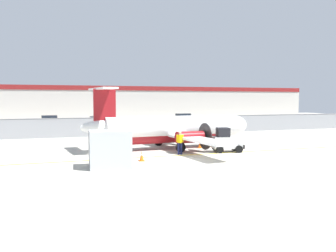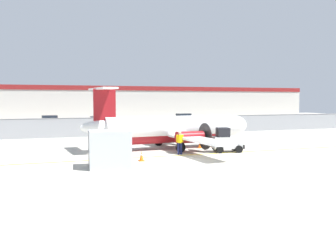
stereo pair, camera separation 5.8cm
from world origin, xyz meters
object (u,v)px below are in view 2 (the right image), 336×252
at_px(commuter_airplane, 175,129).
at_px(traffic_cone_near_left, 240,146).
at_px(cargo_container, 109,149).
at_px(ground_crew_worker, 180,141).
at_px(traffic_cone_far_right, 200,144).
at_px(parked_car_2, 97,122).
at_px(baggage_tug, 227,141).
at_px(parked_car_4, 183,118).
at_px(traffic_cone_near_right, 126,152).
at_px(parked_car_1, 49,121).
at_px(traffic_cone_far_left, 141,156).
at_px(parked_car_3, 166,123).

xyz_separation_m(commuter_airplane, traffic_cone_near_left, (4.59, -2.61, -1.29)).
xyz_separation_m(cargo_container, traffic_cone_near_left, (11.40, 4.14, -0.79)).
xyz_separation_m(commuter_airplane, ground_crew_worker, (-0.89, -3.25, -0.65)).
bearing_deg(traffic_cone_far_right, cargo_container, -144.47).
bearing_deg(parked_car_2, commuter_airplane, 103.57).
xyz_separation_m(baggage_tug, traffic_cone_far_right, (-0.90, 2.90, -0.54)).
bearing_deg(commuter_airplane, parked_car_4, 62.60).
relative_size(traffic_cone_near_left, traffic_cone_near_right, 1.00).
height_order(baggage_tug, parked_car_2, baggage_tug).
relative_size(ground_crew_worker, cargo_container, 0.65).
bearing_deg(parked_car_4, parked_car_1, -4.51).
height_order(traffic_cone_far_left, parked_car_3, parked_car_3).
relative_size(baggage_tug, traffic_cone_near_left, 3.93).
height_order(baggage_tug, traffic_cone_near_right, baggage_tug).
height_order(traffic_cone_far_left, parked_car_2, parked_car_2).
relative_size(baggage_tug, ground_crew_worker, 1.48).
bearing_deg(parked_car_1, baggage_tug, 107.45).
distance_m(traffic_cone_near_left, parked_car_4, 33.30).
xyz_separation_m(traffic_cone_near_left, traffic_cone_near_right, (-9.45, -0.13, 0.00)).
distance_m(traffic_cone_near_left, traffic_cone_near_right, 9.45).
bearing_deg(parked_car_4, parked_car_2, 15.67).
bearing_deg(ground_crew_worker, commuter_airplane, 174.46).
height_order(traffic_cone_near_left, traffic_cone_far_left, same).
height_order(cargo_container, traffic_cone_near_left, cargo_container).
distance_m(traffic_cone_near_right, parked_car_1, 32.72).
bearing_deg(cargo_container, parked_car_1, 98.90).
xyz_separation_m(traffic_cone_near_left, parked_car_2, (-6.98, 26.70, 0.58)).
bearing_deg(baggage_tug, parked_car_1, 121.94).
xyz_separation_m(traffic_cone_far_left, parked_car_4, (17.32, 34.78, 0.58)).
bearing_deg(cargo_container, traffic_cone_far_right, 41.54).
xyz_separation_m(parked_car_1, parked_car_2, (6.26, -5.66, 0.00)).
xyz_separation_m(traffic_cone_near_right, traffic_cone_far_right, (6.92, 2.32, 0.00)).
height_order(commuter_airplane, cargo_container, commuter_airplane).
distance_m(traffic_cone_near_left, parked_car_1, 34.97).
xyz_separation_m(parked_car_2, parked_car_4, (15.34, 5.53, 0.00)).
height_order(commuter_airplane, ground_crew_worker, commuter_airplane).
bearing_deg(cargo_container, traffic_cone_near_right, 70.13).
distance_m(commuter_airplane, parked_car_2, 24.22).
distance_m(baggage_tug, parked_car_4, 34.42).
distance_m(traffic_cone_near_right, parked_car_4, 36.93).
bearing_deg(ground_crew_worker, traffic_cone_near_right, -87.56).
xyz_separation_m(traffic_cone_far_left, traffic_cone_far_right, (6.43, 4.75, 0.00)).
bearing_deg(traffic_cone_far_left, traffic_cone_near_right, 101.22).
distance_m(commuter_airplane, traffic_cone_far_left, 6.90).
bearing_deg(parked_car_1, commuter_airplane, 104.33).
distance_m(traffic_cone_far_left, parked_car_1, 35.18).
bearing_deg(parked_car_2, ground_crew_worker, 101.04).
bearing_deg(traffic_cone_near_right, parked_car_1, 96.65).
distance_m(parked_car_1, parked_car_2, 8.44).
bearing_deg(parked_car_4, traffic_cone_far_right, 65.92).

